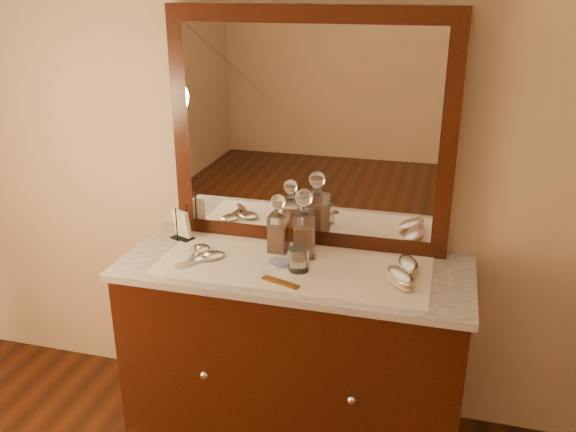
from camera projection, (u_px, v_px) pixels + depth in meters
The scene contains 18 objects.
dresser_cabinet at pixel (294, 355), 2.64m from camera, with size 1.40×0.55×0.82m, color black.
dresser_plinth at pixel (294, 423), 2.77m from camera, with size 1.46×0.59×0.08m, color black.
knob_left at pixel (204, 375), 2.44m from camera, with size 0.04×0.04×0.04m, color silver.
knob_right at pixel (352, 400), 2.30m from camera, with size 0.04×0.04×0.04m, color silver.
marble_top at pixel (294, 267), 2.48m from camera, with size 1.44×0.59×0.03m, color white.
mirror_frame at pixel (310, 131), 2.52m from camera, with size 1.20×0.08×1.00m, color black.
mirror_glass at pixel (308, 133), 2.49m from camera, with size 1.06×0.01×0.86m, color white.
lace_runner at pixel (293, 266), 2.46m from camera, with size 1.10×0.45×0.00m, color silver.
pin_dish at pixel (279, 263), 2.46m from camera, with size 0.09×0.09×0.02m, color silver.
comb at pixel (281, 282), 2.32m from camera, with size 0.16×0.03×0.01m, color brown.
napkin_rack at pixel (182, 226), 2.70m from camera, with size 0.12×0.10×0.16m.
decanter_left at pixel (278, 229), 2.56m from camera, with size 0.08×0.08×0.26m.
decanter_right at pixel (304, 231), 2.51m from camera, with size 0.11×0.11×0.30m.
brush_near at pixel (400, 278), 2.30m from camera, with size 0.15×0.19×0.05m.
brush_far at pixel (408, 266), 2.40m from camera, with size 0.11×0.18×0.05m.
hand_mirror_outer at pixel (198, 250), 2.57m from camera, with size 0.09×0.22×0.02m.
hand_mirror_inner at pixel (208, 257), 2.51m from camera, with size 0.18×0.21×0.02m.
tumblers at pixel (299, 260), 2.40m from camera, with size 0.08×0.08×0.09m.
Camera 1 is at (0.56, -0.21, 1.94)m, focal length 37.77 mm.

